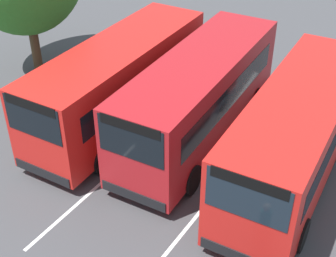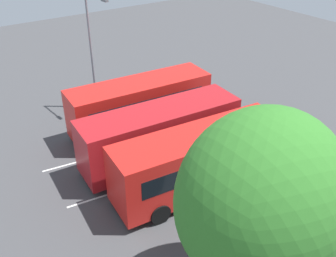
# 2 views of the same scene
# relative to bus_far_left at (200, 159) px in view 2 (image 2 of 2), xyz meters

# --- Properties ---
(ground_plane) EXTENTS (67.81, 67.81, 0.00)m
(ground_plane) POSITION_rel_bus_far_left_xyz_m (0.41, 3.46, -1.87)
(ground_plane) COLOR #424244
(bus_far_left) EXTENTS (9.49, 3.43, 3.41)m
(bus_far_left) POSITION_rel_bus_far_left_xyz_m (0.00, 0.00, 0.00)
(bus_far_left) COLOR red
(bus_far_left) RESTS_ON ground
(bus_center_left) EXTENTS (9.46, 3.27, 3.41)m
(bus_center_left) POSITION_rel_bus_far_left_xyz_m (-0.25, 3.23, 0.00)
(bus_center_left) COLOR #AD191E
(bus_center_left) RESTS_ON ground
(bus_center_right) EXTENTS (9.46, 3.27, 3.41)m
(bus_center_right) POSITION_rel_bus_far_left_xyz_m (0.72, 7.03, 0.00)
(bus_center_right) COLOR red
(bus_center_right) RESTS_ON ground
(pedestrian) EXTENTS (0.45, 0.45, 1.74)m
(pedestrian) POSITION_rel_bus_far_left_xyz_m (6.46, 6.83, -0.85)
(pedestrian) COLOR #232833
(pedestrian) RESTS_ON ground
(street_lamp) EXTENTS (0.42, 2.67, 8.24)m
(street_lamp) POSITION_rel_bus_far_left_xyz_m (-0.32, 11.39, 2.87)
(street_lamp) COLOR gray
(street_lamp) RESTS_ON ground
(depot_tree) EXTENTS (5.88, 5.29, 8.08)m
(depot_tree) POSITION_rel_bus_far_left_xyz_m (-2.61, -6.14, 3.11)
(depot_tree) COLOR #4C3823
(depot_tree) RESTS_ON ground
(lane_stripe_outer_left) EXTENTS (13.59, 1.94, 0.01)m
(lane_stripe_outer_left) POSITION_rel_bus_far_left_xyz_m (0.41, 1.66, -1.87)
(lane_stripe_outer_left) COLOR silver
(lane_stripe_outer_left) RESTS_ON ground
(lane_stripe_inner_left) EXTENTS (13.59, 1.94, 0.01)m
(lane_stripe_inner_left) POSITION_rel_bus_far_left_xyz_m (0.41, 5.26, -1.87)
(lane_stripe_inner_left) COLOR silver
(lane_stripe_inner_left) RESTS_ON ground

